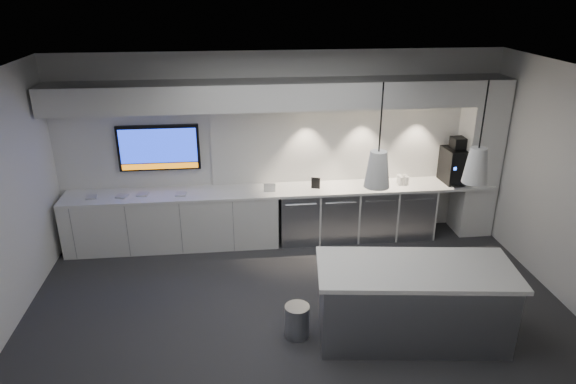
{
  "coord_description": "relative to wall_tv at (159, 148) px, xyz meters",
  "views": [
    {
      "loc": [
        -0.74,
        -5.32,
        3.94
      ],
      "look_at": [
        -0.03,
        1.1,
        1.29
      ],
      "focal_mm": 32.0,
      "sensor_mm": 36.0,
      "label": 1
    }
  ],
  "objects": [
    {
      "name": "fridge_unit_b",
      "position": [
        2.78,
        -0.27,
        -1.13
      ],
      "size": [
        0.6,
        0.61,
        0.85
      ],
      "primitive_type": "cube",
      "color": "#9B9EA4",
      "rests_on": "floor"
    },
    {
      "name": "fridge_unit_a",
      "position": [
        2.15,
        -0.27,
        -1.13
      ],
      "size": [
        0.6,
        0.61,
        0.85
      ],
      "primitive_type": "cube",
      "color": "#9B9EA4",
      "rests_on": "floor"
    },
    {
      "name": "cup_cluster",
      "position": [
        3.85,
        -0.27,
        -0.59
      ],
      "size": [
        0.17,
        0.17,
        0.14
      ],
      "primitive_type": null,
      "color": "silver",
      "rests_on": "back_counter"
    },
    {
      "name": "floor",
      "position": [
        1.9,
        -2.45,
        -1.56
      ],
      "size": [
        7.0,
        7.0,
        0.0
      ],
      "primitive_type": "plane",
      "color": "#2E2E30",
      "rests_on": "ground"
    },
    {
      "name": "back_counter",
      "position": [
        1.9,
        -0.27,
        -0.68
      ],
      "size": [
        6.8,
        0.65,
        0.04
      ],
      "primitive_type": "cube",
      "color": "white",
      "rests_on": "left_base_cabinets"
    },
    {
      "name": "bin",
      "position": [
        1.82,
        -2.76,
        -1.35
      ],
      "size": [
        0.33,
        0.33,
        0.41
      ],
      "primitive_type": "cylinder",
      "rotation": [
        0.0,
        0.0,
        -0.12
      ],
      "color": "#9B9EA4",
      "rests_on": "floor"
    },
    {
      "name": "tray_d",
      "position": [
        0.32,
        -0.35,
        -0.65
      ],
      "size": [
        0.17,
        0.17,
        0.02
      ],
      "primitive_type": "cube",
      "rotation": [
        0.0,
        0.0,
        -0.06
      ],
      "color": "#BCBCBC",
      "rests_on": "back_counter"
    },
    {
      "name": "soffit",
      "position": [
        1.9,
        -0.25,
        0.84
      ],
      "size": [
        6.9,
        0.6,
        0.4
      ],
      "primitive_type": "cube",
      "color": "white",
      "rests_on": "wall_back"
    },
    {
      "name": "backsplash",
      "position": [
        3.1,
        0.03,
        -0.01
      ],
      "size": [
        4.6,
        0.03,
        1.3
      ],
      "primitive_type": "cube",
      "color": "white",
      "rests_on": "wall_back"
    },
    {
      "name": "wall_front",
      "position": [
        1.9,
        -4.95,
        -0.06
      ],
      "size": [
        7.0,
        0.0,
        7.0
      ],
      "primitive_type": "plane",
      "rotation": [
        -1.57,
        0.0,
        0.0
      ],
      "color": "white",
      "rests_on": "floor"
    },
    {
      "name": "island",
      "position": [
        3.16,
        -2.92,
        -1.08
      ],
      "size": [
        2.34,
        1.23,
        0.95
      ],
      "rotation": [
        0.0,
        0.0,
        -0.12
      ],
      "color": "#9B9EA4",
      "rests_on": "floor"
    },
    {
      "name": "coffee_machine",
      "position": [
        4.74,
        -0.25,
        -0.35
      ],
      "size": [
        0.44,
        0.6,
        0.75
      ],
      "rotation": [
        0.0,
        0.0,
        0.07
      ],
      "color": "black",
      "rests_on": "back_counter"
    },
    {
      "name": "sign_black",
      "position": [
        2.42,
        -0.3,
        -0.57
      ],
      "size": [
        0.14,
        0.06,
        0.18
      ],
      "primitive_type": "cube",
      "rotation": [
        0.0,
        0.0,
        -0.29
      ],
      "color": "black",
      "rests_on": "back_counter"
    },
    {
      "name": "tray_a",
      "position": [
        -1.02,
        -0.32,
        -0.65
      ],
      "size": [
        0.18,
        0.18,
        0.02
      ],
      "primitive_type": "cube",
      "rotation": [
        0.0,
        0.0,
        0.12
      ],
      "color": "#BCBCBC",
      "rests_on": "back_counter"
    },
    {
      "name": "column",
      "position": [
        5.1,
        -0.25,
        -0.26
      ],
      "size": [
        0.55,
        0.55,
        2.6
      ],
      "primitive_type": "cube",
      "color": "white",
      "rests_on": "floor"
    },
    {
      "name": "fridge_unit_c",
      "position": [
        3.41,
        -0.27,
        -1.13
      ],
      "size": [
        0.6,
        0.61,
        0.85
      ],
      "primitive_type": "cube",
      "color": "#9B9EA4",
      "rests_on": "floor"
    },
    {
      "name": "tray_b",
      "position": [
        -0.57,
        -0.33,
        -0.65
      ],
      "size": [
        0.2,
        0.2,
        0.02
      ],
      "primitive_type": "cube",
      "rotation": [
        0.0,
        0.0,
        -0.27
      ],
      "color": "#BCBCBC",
      "rests_on": "back_counter"
    },
    {
      "name": "wall_tv",
      "position": [
        0.0,
        0.0,
        0.0
      ],
      "size": [
        1.25,
        0.07,
        0.72
      ],
      "color": "black",
      "rests_on": "wall_back"
    },
    {
      "name": "sign_white",
      "position": [
        1.69,
        -0.36,
        -0.59
      ],
      "size": [
        0.18,
        0.05,
        0.14
      ],
      "primitive_type": "cube",
      "rotation": [
        0.0,
        0.0,
        -0.15
      ],
      "color": "white",
      "rests_on": "back_counter"
    },
    {
      "name": "tray_c",
      "position": [
        -0.27,
        -0.29,
        -0.65
      ],
      "size": [
        0.18,
        0.18,
        0.02
      ],
      "primitive_type": "cube",
      "rotation": [
        0.0,
        0.0,
        -0.13
      ],
      "color": "#BCBCBC",
      "rests_on": "back_counter"
    },
    {
      "name": "left_base_cabinets",
      "position": [
        0.15,
        -0.27,
        -1.13
      ],
      "size": [
        3.3,
        0.63,
        0.86
      ],
      "primitive_type": "cube",
      "color": "white",
      "rests_on": "floor"
    },
    {
      "name": "ceiling",
      "position": [
        1.9,
        -2.45,
        1.44
      ],
      "size": [
        7.0,
        7.0,
        0.0
      ],
      "primitive_type": "plane",
      "rotation": [
        3.14,
        0.0,
        0.0
      ],
      "color": "black",
      "rests_on": "wall_back"
    },
    {
      "name": "fridge_unit_d",
      "position": [
        4.04,
        -0.27,
        -1.13
      ],
      "size": [
        0.6,
        0.61,
        0.85
      ],
      "primitive_type": "cube",
      "color": "#9B9EA4",
      "rests_on": "floor"
    },
    {
      "name": "pendant_left",
      "position": [
        2.63,
        -2.92,
        0.59
      ],
      "size": [
        0.27,
        0.27,
        1.08
      ],
      "color": "white",
      "rests_on": "ceiling"
    },
    {
      "name": "pendant_right",
      "position": [
        3.69,
        -2.92,
        0.59
      ],
      "size": [
        0.27,
        0.27,
        1.08
      ],
      "color": "white",
      "rests_on": "ceiling"
    },
    {
      "name": "wall_back",
      "position": [
        1.9,
        0.05,
        -0.06
      ],
      "size": [
        7.0,
        0.0,
        7.0
      ],
      "primitive_type": "plane",
      "rotation": [
        1.57,
        0.0,
        0.0
      ],
      "color": "white",
      "rests_on": "floor"
    }
  ]
}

